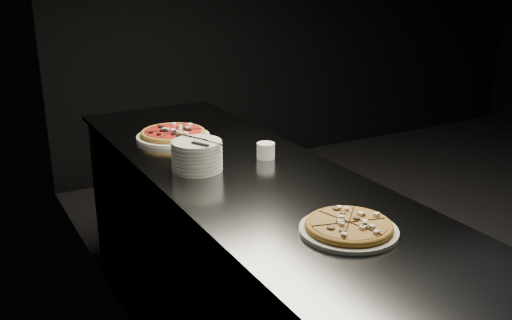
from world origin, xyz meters
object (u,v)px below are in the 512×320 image
pizza_mushroom (349,227)px  plate_stack (197,155)px  cutlery (200,141)px  ramekin (266,150)px  pizza_tomato (173,134)px  counter (248,272)px

pizza_mushroom → plate_stack: (-0.18, 0.76, 0.04)m
cutlery → ramekin: 0.32m
plate_stack → pizza_tomato: bearing=80.5°
pizza_mushroom → ramekin: (0.14, 0.75, 0.02)m
counter → pizza_tomato: size_ratio=6.37×
pizza_mushroom → cutlery: bearing=102.7°
counter → pizza_mushroom: size_ratio=7.31×
pizza_tomato → pizza_mushroom: bearing=-85.4°
ramekin → cutlery: bearing=-179.1°
pizza_tomato → plate_stack: (-0.08, -0.46, 0.04)m
plate_stack → cutlery: size_ratio=0.95×
counter → plate_stack: (-0.17, 0.12, 0.52)m
cutlery → pizza_tomato: bearing=55.7°
pizza_tomato → cutlery: bearing=-98.2°
pizza_mushroom → pizza_tomato: (-0.10, 1.22, 0.00)m
pizza_tomato → ramekin: size_ratio=4.96×
cutlery → ramekin: (0.31, 0.00, -0.09)m
counter → plate_stack: plate_stack is taller
ramekin → pizza_tomato: bearing=116.7°
pizza_tomato → cutlery: (-0.07, -0.48, 0.10)m
pizza_tomato → plate_stack: 0.47m
counter → ramekin: (0.15, 0.10, 0.50)m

